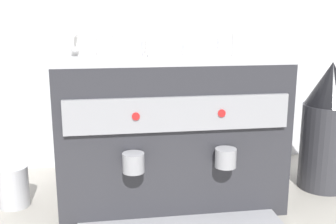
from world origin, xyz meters
name	(u,v)px	position (x,y,z in m)	size (l,w,h in m)	color
ground_plane	(168,195)	(0.00, 0.00, 0.00)	(4.00, 4.00, 0.00)	#9E998E
tiled_backsplash_wall	(155,43)	(0.00, 0.33, 0.46)	(2.80, 0.03, 0.92)	silver
espresso_machine	(168,129)	(0.00, 0.00, 0.22)	(0.63, 0.47, 0.45)	#2D2D33
ceramic_cup_0	(83,41)	(-0.24, 0.01, 0.49)	(0.08, 0.11, 0.08)	white
ceramic_cup_1	(246,44)	(0.20, -0.10, 0.48)	(0.10, 0.08, 0.06)	white
ceramic_cup_2	(159,43)	(-0.02, 0.01, 0.48)	(0.08, 0.11, 0.06)	white
ceramic_cup_3	(126,41)	(-0.12, 0.11, 0.48)	(0.10, 0.08, 0.06)	white
ceramic_bowl_0	(120,49)	(-0.14, -0.05, 0.47)	(0.13, 0.13, 0.04)	white
ceramic_bowl_1	(165,50)	(-0.02, -0.10, 0.47)	(0.09, 0.09, 0.04)	white
ceramic_bowl_2	(232,43)	(0.22, 0.10, 0.47)	(0.09, 0.09, 0.04)	white
ceramic_bowl_3	(199,50)	(0.08, -0.05, 0.46)	(0.10, 0.10, 0.03)	white
coffee_grinder	(327,127)	(0.52, -0.01, 0.20)	(0.16, 0.16, 0.42)	#333338
milk_pitcher	(14,186)	(-0.46, 0.00, 0.06)	(0.09, 0.09, 0.12)	#B7B7BC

